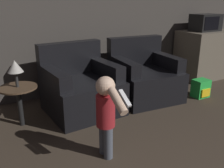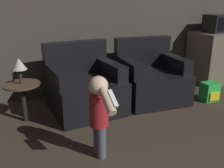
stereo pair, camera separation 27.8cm
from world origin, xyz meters
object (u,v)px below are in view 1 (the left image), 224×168
microwave (206,23)px  lamp (15,67)px  armchair_left (81,88)px  armchair_right (144,78)px  person_toddler (106,111)px  toy_backpack (201,88)px

microwave → lamp: microwave is taller
armchair_left → armchair_right: (1.05, 0.00, 0.00)m
person_toddler → microwave: bearing=-62.0°
person_toddler → microwave: (2.84, 1.46, 0.58)m
person_toddler → lamp: (-0.62, 1.06, 0.26)m
armchair_left → toy_backpack: armchair_left is taller
armchair_left → armchair_right: 1.05m
armchair_right → microwave: (1.61, 0.35, 0.74)m
lamp → person_toddler: bearing=-59.7°
toy_backpack → lamp: (-2.66, 0.37, 0.60)m
armchair_right → person_toddler: bearing=-133.8°
person_toddler → toy_backpack: 2.17m
microwave → lamp: bearing=-173.4°
toy_backpack → person_toddler: bearing=-161.3°
toy_backpack → microwave: (0.81, 0.77, 0.92)m
microwave → lamp: (-3.47, -0.40, -0.32)m
lamp → armchair_left: bearing=3.6°
armchair_right → lamp: armchair_right is taller
armchair_left → toy_backpack: 1.91m
toy_backpack → microwave: microwave is taller
armchair_left → microwave: 2.78m
person_toddler → toy_backpack: person_toddler is taller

